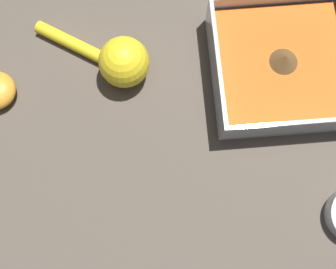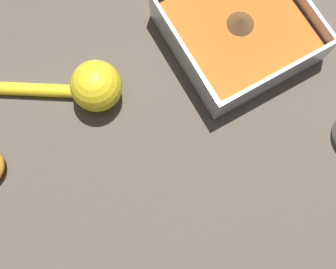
{
  "view_description": "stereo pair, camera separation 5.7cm",
  "coord_description": "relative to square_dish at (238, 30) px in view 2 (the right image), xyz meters",
  "views": [
    {
      "loc": [
        -0.18,
        -0.19,
        0.59
      ],
      "look_at": [
        -0.17,
        -0.06,
        0.03
      ],
      "focal_mm": 42.0,
      "sensor_mm": 36.0,
      "label": 1
    },
    {
      "loc": [
        -0.23,
        -0.18,
        0.59
      ],
      "look_at": [
        -0.17,
        -0.06,
        0.03
      ],
      "focal_mm": 42.0,
      "sensor_mm": 36.0,
      "label": 2
    }
  ],
  "objects": [
    {
      "name": "ground_plane",
      "position": [
        -0.01,
        -0.03,
        -0.02
      ],
      "size": [
        4.0,
        4.0,
        0.0
      ],
      "primitive_type": "plane",
      "color": "brown"
    },
    {
      "name": "square_dish",
      "position": [
        0.0,
        0.0,
        0.0
      ],
      "size": [
        0.21,
        0.21,
        0.07
      ],
      "color": "silver",
      "rests_on": "ground_plane"
    },
    {
      "name": "lemon_squeezer",
      "position": [
        -0.25,
        0.03,
        0.01
      ],
      "size": [
        0.18,
        0.13,
        0.08
      ],
      "rotation": [
        0.0,
        0.0,
        5.72
      ],
      "color": "yellow",
      "rests_on": "ground_plane"
    }
  ]
}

